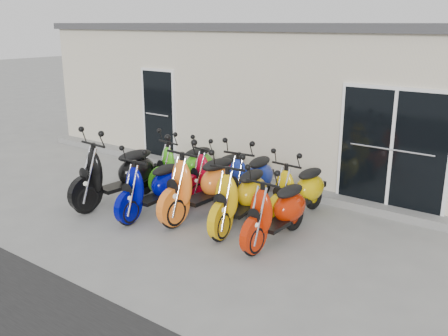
{
  "coord_description": "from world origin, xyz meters",
  "views": [
    {
      "loc": [
        5.42,
        -6.57,
        3.39
      ],
      "look_at": [
        0.0,
        0.6,
        0.75
      ],
      "focal_mm": 40.0,
      "sensor_mm": 36.0,
      "label": 1
    }
  ],
  "objects": [
    {
      "name": "scooter_back_red",
      "position": [
        -0.38,
        0.91,
        0.66
      ],
      "size": [
        0.9,
        1.86,
        1.32
      ],
      "primitive_type": null,
      "rotation": [
        0.0,
        0.0,
        -0.14
      ],
      "color": "#BA0620",
      "rests_on": "ground"
    },
    {
      "name": "scooter_front_red",
      "position": [
        1.65,
        -0.21,
        0.67
      ],
      "size": [
        0.69,
        1.84,
        1.35
      ],
      "primitive_type": null,
      "rotation": [
        0.0,
        0.0,
        -0.01
      ],
      "color": "#B71F04",
      "rests_on": "ground"
    },
    {
      "name": "scooter_front_black",
      "position": [
        -1.72,
        -0.53,
        0.78
      ],
      "size": [
        0.91,
        2.17,
        1.57
      ],
      "primitive_type": null,
      "rotation": [
        0.0,
        0.0,
        -0.06
      ],
      "color": "black",
      "rests_on": "ground"
    },
    {
      "name": "roof_cap",
      "position": [
        0.0,
        5.2,
        3.28
      ],
      "size": [
        14.2,
        6.2,
        0.16
      ],
      "primitive_type": "cube",
      "color": "#3F3F42",
      "rests_on": "building"
    },
    {
      "name": "scooter_front_orange_a",
      "position": [
        -0.01,
        -0.06,
        0.78
      ],
      "size": [
        0.83,
        2.14,
        1.57
      ],
      "primitive_type": null,
      "rotation": [
        0.0,
        0.0,
        -0.03
      ],
      "color": "orange",
      "rests_on": "ground"
    },
    {
      "name": "front_step",
      "position": [
        0.0,
        2.02,
        0.07
      ],
      "size": [
        14.0,
        0.4,
        0.15
      ],
      "primitive_type": "cube",
      "color": "gray",
      "rests_on": "ground"
    },
    {
      "name": "scooter_back_green",
      "position": [
        -1.26,
        0.9,
        0.67
      ],
      "size": [
        0.9,
        1.88,
        1.33
      ],
      "primitive_type": null,
      "rotation": [
        0.0,
        0.0,
        -0.14
      ],
      "color": "#42B819",
      "rests_on": "ground"
    },
    {
      "name": "scooter_back_blue",
      "position": [
        0.42,
        0.84,
        0.71
      ],
      "size": [
        0.93,
        1.99,
        1.42
      ],
      "primitive_type": null,
      "rotation": [
        0.0,
        0.0,
        0.13
      ],
      "color": "navy",
      "rests_on": "ground"
    },
    {
      "name": "door_right",
      "position": [
        2.6,
        2.17,
        1.26
      ],
      "size": [
        2.02,
        0.08,
        2.22
      ],
      "primitive_type": "cube",
      "color": "black",
      "rests_on": "front_step"
    },
    {
      "name": "building",
      "position": [
        0.0,
        5.2,
        1.6
      ],
      "size": [
        14.0,
        6.0,
        3.2
      ],
      "primitive_type": "cube",
      "color": "beige",
      "rests_on": "ground"
    },
    {
      "name": "scooter_back_yellow",
      "position": [
        1.43,
        0.89,
        0.67
      ],
      "size": [
        0.75,
        1.84,
        1.34
      ],
      "primitive_type": null,
      "rotation": [
        0.0,
        0.0,
        -0.05
      ],
      "color": "#D4AB06",
      "rests_on": "ground"
    },
    {
      "name": "door_left",
      "position": [
        -3.2,
        2.17,
        1.26
      ],
      "size": [
        1.07,
        0.08,
        2.22
      ],
      "primitive_type": "cube",
      "color": "black",
      "rests_on": "front_step"
    },
    {
      "name": "scooter_front_blue",
      "position": [
        -0.78,
        -0.54,
        0.68
      ],
      "size": [
        0.8,
        1.88,
        1.36
      ],
      "primitive_type": null,
      "rotation": [
        0.0,
        0.0,
        0.07
      ],
      "color": "#000478",
      "rests_on": "ground"
    },
    {
      "name": "scooter_front_orange_b",
      "position": [
        0.84,
        -0.06,
        0.72
      ],
      "size": [
        0.96,
        2.03,
        1.45
      ],
      "primitive_type": null,
      "rotation": [
        0.0,
        0.0,
        0.13
      ],
      "color": "#D6A30A",
      "rests_on": "ground"
    },
    {
      "name": "ground",
      "position": [
        0.0,
        0.0,
        0.0
      ],
      "size": [
        80.0,
        80.0,
        0.0
      ],
      "primitive_type": "plane",
      "color": "gray",
      "rests_on": "ground"
    }
  ]
}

